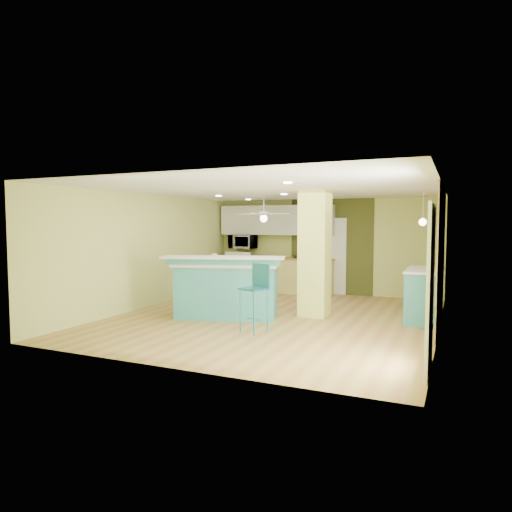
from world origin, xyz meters
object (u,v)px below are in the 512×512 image
at_px(peninsula, 227,288).
at_px(bar_stool, 257,286).
at_px(fruit_bowl, 298,257).
at_px(side_counter, 424,294).
at_px(canister, 214,257).

relative_size(peninsula, bar_stool, 2.09).
height_order(peninsula, bar_stool, peninsula).
bearing_deg(bar_stool, fruit_bowl, 119.63).
xyz_separation_m(side_counter, canister, (-4.05, -0.99, 0.65)).
bearing_deg(fruit_bowl, side_counter, -33.99).
distance_m(bar_stool, side_counter, 3.37).
xyz_separation_m(peninsula, fruit_bowl, (0.29, 3.51, 0.41)).
bearing_deg(side_counter, bar_stool, -139.41).
bearing_deg(bar_stool, peninsula, 159.15).
xyz_separation_m(peninsula, side_counter, (3.60, 1.28, -0.07)).
height_order(peninsula, fruit_bowl, peninsula).
bearing_deg(bar_stool, side_counter, 60.52).
xyz_separation_m(bar_stool, canister, (-1.49, 1.19, 0.37)).
height_order(side_counter, fruit_bowl, fruit_bowl).
relative_size(peninsula, side_counter, 1.59).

